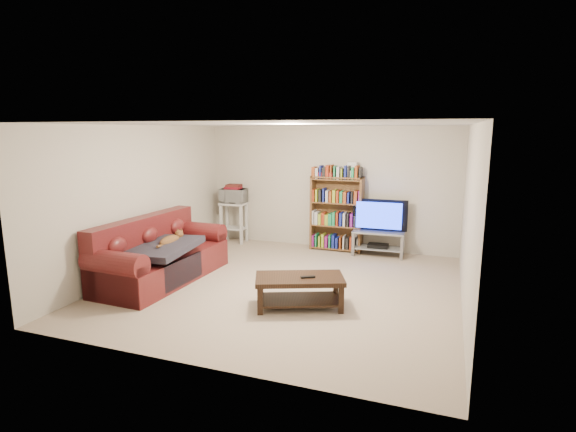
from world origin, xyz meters
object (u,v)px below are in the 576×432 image
at_px(tv_stand, 378,239).
at_px(bookshelf, 337,213).
at_px(sofa, 158,258).
at_px(coffee_table, 300,286).

xyz_separation_m(tv_stand, bookshelf, (-0.84, 0.14, 0.43)).
bearing_deg(sofa, bookshelf, 52.71).
relative_size(coffee_table, tv_stand, 1.35).
bearing_deg(sofa, coffee_table, -5.38).
bearing_deg(tv_stand, sofa, -142.21).
xyz_separation_m(sofa, coffee_table, (2.45, -0.33, -0.05)).
distance_m(coffee_table, bookshelf, 3.04).
relative_size(sofa, tv_stand, 2.44).
height_order(sofa, tv_stand, sofa).
bearing_deg(coffee_table, bookshelf, 72.40).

